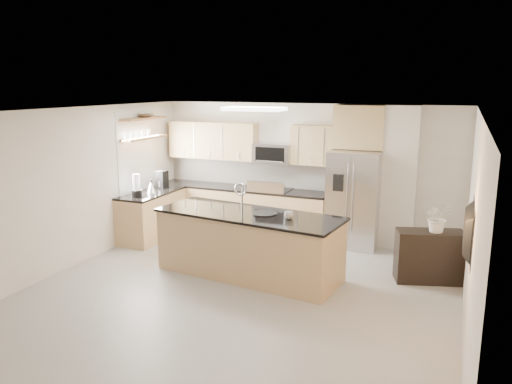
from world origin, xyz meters
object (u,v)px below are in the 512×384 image
at_px(cup, 289,215).
at_px(bowl, 146,115).
at_px(credenza, 429,256).
at_px(television, 464,230).
at_px(blender, 137,187).
at_px(flower_vase, 439,210).
at_px(range, 271,212).
at_px(coffee_maker, 162,180).
at_px(refrigerator, 354,199).
at_px(island, 249,244).
at_px(microwave, 273,153).
at_px(kettle, 151,187).
at_px(platter, 264,214).

bearing_deg(cup, bowl, 158.33).
distance_m(credenza, television, 2.07).
bearing_deg(blender, flower_vase, 1.90).
bearing_deg(range, credenza, -23.22).
bearing_deg(range, cup, -62.92).
bearing_deg(bowl, television, -21.41).
xyz_separation_m(coffee_maker, bowl, (-0.16, -0.22, 1.30)).
height_order(refrigerator, television, refrigerator).
bearing_deg(coffee_maker, island, -30.39).
bearing_deg(range, blender, -143.99).
bearing_deg(bowl, blender, -74.83).
height_order(coffee_maker, television, television).
bearing_deg(flower_vase, coffee_maker, 172.51).
xyz_separation_m(credenza, blender, (-5.17, -0.18, 0.71)).
height_order(bowl, television, bowl).
height_order(microwave, cup, microwave).
bearing_deg(kettle, microwave, 31.58).
height_order(credenza, kettle, kettle).
bearing_deg(island, refrigerator, 66.95).
height_order(range, kettle, kettle).
relative_size(island, bowl, 7.68).
height_order(kettle, flower_vase, flower_vase).
height_order(credenza, television, television).
relative_size(refrigerator, cup, 12.92).
distance_m(island, television, 3.32).
relative_size(range, refrigerator, 0.64).
bearing_deg(platter, bowl, 157.13).
relative_size(range, television, 1.06).
xyz_separation_m(range, flower_vase, (3.17, -1.33, 0.66)).
relative_size(refrigerator, kettle, 7.06).
bearing_deg(credenza, kettle, 160.79).
bearing_deg(platter, range, 108.33).
height_order(refrigerator, credenza, refrigerator).
bearing_deg(bowl, credenza, -4.96).
relative_size(platter, flower_vase, 0.56).
bearing_deg(blender, refrigerator, 21.38).
xyz_separation_m(range, island, (0.45, -2.13, 0.03)).
bearing_deg(platter, television, -19.83).
bearing_deg(television, coffee_maker, 66.14).
xyz_separation_m(island, kettle, (-2.47, 1.01, 0.53)).
bearing_deg(credenza, range, 139.87).
relative_size(cup, coffee_maker, 0.40).
xyz_separation_m(platter, bowl, (-2.95, 1.24, 1.37)).
height_order(refrigerator, coffee_maker, refrigerator).
height_order(range, bowl, bowl).
bearing_deg(coffee_maker, bowl, -125.00).
bearing_deg(platter, blender, 167.83).
height_order(range, blender, blender).
height_order(cup, coffee_maker, coffee_maker).
xyz_separation_m(refrigerator, cup, (-0.53, -2.16, 0.17)).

